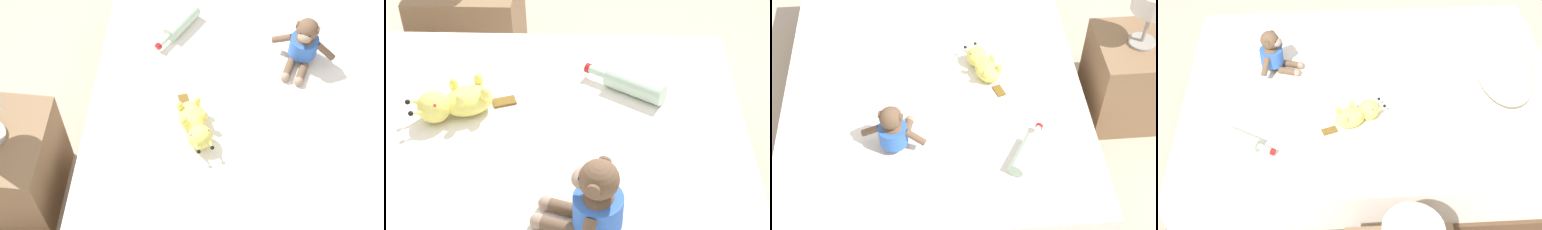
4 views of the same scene
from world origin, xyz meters
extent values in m
cube|color=white|center=(0.00, 0.00, 0.36)|extent=(1.40, 1.94, 0.23)
ellipsoid|color=brown|center=(-0.18, -0.53, 0.56)|extent=(0.13, 0.13, 0.15)
cylinder|color=blue|center=(-0.18, -0.53, 0.56)|extent=(0.15, 0.15, 0.09)
sphere|color=brown|center=(-0.18, -0.53, 0.67)|extent=(0.10, 0.10, 0.10)
ellipsoid|color=gray|center=(-0.17, -0.49, 0.66)|extent=(0.07, 0.06, 0.04)
sphere|color=black|center=(-0.19, -0.49, 0.68)|extent=(0.01, 0.01, 0.01)
sphere|color=black|center=(-0.15, -0.50, 0.68)|extent=(0.01, 0.01, 0.01)
cylinder|color=brown|center=(-0.23, -0.51, 0.68)|extent=(0.02, 0.03, 0.03)
cylinder|color=brown|center=(-0.14, -0.54, 0.68)|extent=(0.02, 0.03, 0.03)
cylinder|color=brown|center=(-0.09, -0.55, 0.57)|extent=(0.10, 0.06, 0.08)
cylinder|color=brown|center=(-0.18, -0.43, 0.50)|extent=(0.06, 0.11, 0.04)
cylinder|color=brown|center=(-0.13, -0.44, 0.50)|extent=(0.06, 0.11, 0.04)
sphere|color=gray|center=(-0.17, -0.38, 0.50)|extent=(0.04, 0.04, 0.04)
sphere|color=gray|center=(-0.11, -0.40, 0.50)|extent=(0.04, 0.04, 0.04)
ellipsoid|color=#EAE066|center=(0.26, -0.14, 0.52)|extent=(0.16, 0.18, 0.08)
sphere|color=#EAE066|center=(0.22, -0.04, 0.53)|extent=(0.10, 0.10, 0.10)
cone|color=#EAE066|center=(0.18, -0.01, 0.54)|extent=(0.05, 0.07, 0.05)
sphere|color=black|center=(0.17, 0.01, 0.55)|extent=(0.02, 0.02, 0.02)
cone|color=#EAE066|center=(0.23, 0.01, 0.54)|extent=(0.05, 0.07, 0.05)
sphere|color=black|center=(0.22, 0.03, 0.55)|extent=(0.02, 0.02, 0.02)
sphere|color=red|center=(0.19, -0.05, 0.56)|extent=(0.02, 0.02, 0.02)
sphere|color=red|center=(0.25, -0.03, 0.56)|extent=(0.02, 0.02, 0.02)
ellipsoid|color=#EAE066|center=(0.21, -0.12, 0.56)|extent=(0.04, 0.04, 0.05)
ellipsoid|color=#EAE066|center=(0.29, -0.09, 0.56)|extent=(0.04, 0.04, 0.05)
ellipsoid|color=#EAE066|center=(0.25, -0.19, 0.56)|extent=(0.04, 0.04, 0.05)
ellipsoid|color=#EAE066|center=(0.32, -0.16, 0.56)|extent=(0.04, 0.04, 0.05)
cube|color=brown|center=(0.31, -0.24, 0.48)|extent=(0.06, 0.08, 0.01)
cylinder|color=#B2D1B7|center=(0.36, -0.64, 0.51)|extent=(0.16, 0.20, 0.07)
cylinder|color=#B2D1B7|center=(0.43, -0.53, 0.51)|extent=(0.06, 0.07, 0.03)
cylinder|color=red|center=(0.45, -0.50, 0.51)|extent=(0.04, 0.03, 0.03)
cube|color=#846647|center=(1.07, 0.02, 0.25)|extent=(0.43, 0.43, 0.50)
camera|label=1|loc=(0.13, 1.16, 2.58)|focal=56.00mm
camera|label=2|loc=(-1.07, -0.50, 1.62)|focal=53.65mm
camera|label=3|loc=(-0.01, -2.01, 2.33)|focal=51.14mm
camera|label=4|loc=(1.93, -0.23, 2.24)|focal=46.85mm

